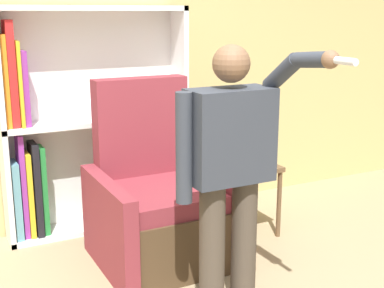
{
  "coord_description": "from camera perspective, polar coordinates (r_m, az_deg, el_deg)",
  "views": [
    {
      "loc": [
        -1.3,
        -2.21,
        1.75
      ],
      "look_at": [
        0.16,
        0.65,
        0.95
      ],
      "focal_mm": 50.0,
      "sensor_mm": 36.0,
      "label": 1
    }
  ],
  "objects": [
    {
      "name": "wall_back",
      "position": [
        4.45,
        -10.13,
        9.25
      ],
      "size": [
        8.0,
        0.06,
        2.8
      ],
      "color": "tan",
      "rests_on": "ground_plane"
    },
    {
      "name": "bookcase",
      "position": [
        4.32,
        -12.38,
        1.58
      ],
      "size": [
        1.5,
        0.28,
        1.79
      ],
      "color": "white",
      "rests_on": "ground_plane"
    },
    {
      "name": "armchair",
      "position": [
        3.87,
        -3.67,
        -6.68
      ],
      "size": [
        0.9,
        0.91,
        1.28
      ],
      "color": "#4C3823",
      "rests_on": "ground_plane"
    },
    {
      "name": "person_standing",
      "position": [
        3.0,
        4.11,
        -2.27
      ],
      "size": [
        0.63,
        0.78,
        1.58
      ],
      "color": "#473D33",
      "rests_on": "ground_plane"
    },
    {
      "name": "side_table",
      "position": [
        4.27,
        6.15,
        -3.64
      ],
      "size": [
        0.4,
        0.4,
        0.58
      ],
      "color": "brown",
      "rests_on": "ground_plane"
    },
    {
      "name": "table_lamp",
      "position": [
        4.16,
        6.3,
        1.92
      ],
      "size": [
        0.27,
        0.27,
        0.41
      ],
      "color": "#B7B2A8",
      "rests_on": "side_table"
    }
  ]
}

